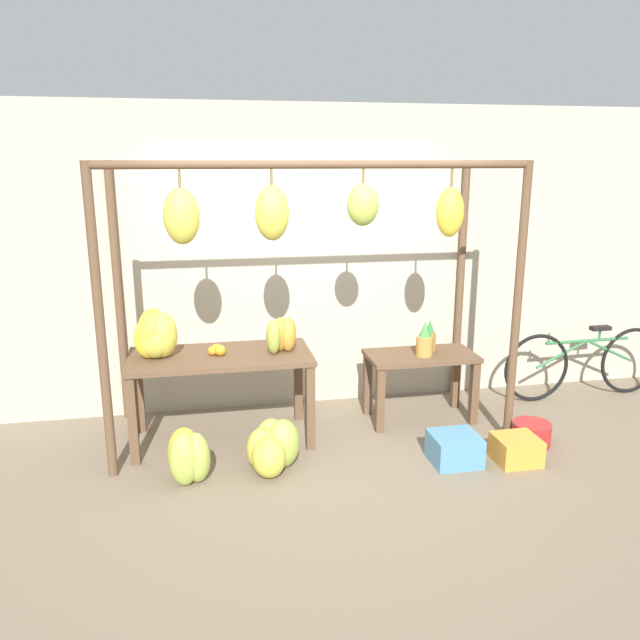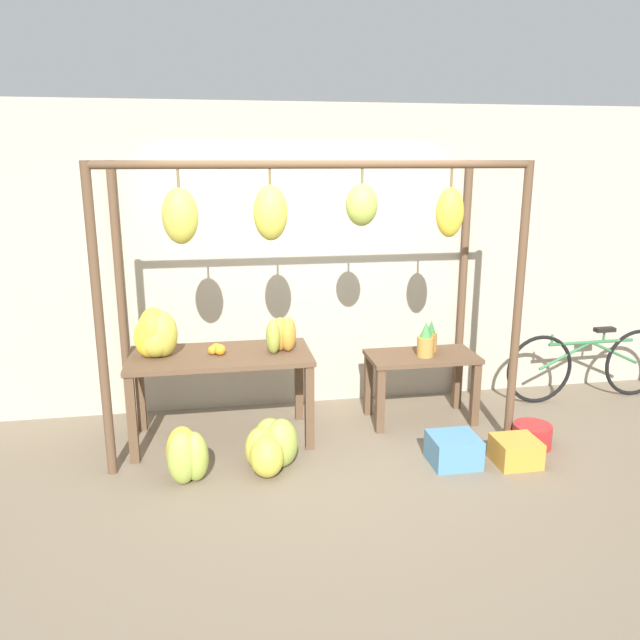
{
  "view_description": "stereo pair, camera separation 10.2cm",
  "coord_description": "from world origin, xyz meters",
  "px_view_note": "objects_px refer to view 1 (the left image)",
  "views": [
    {
      "loc": [
        -0.9,
        -4.31,
        2.31
      ],
      "look_at": [
        0.08,
        0.64,
        1.01
      ],
      "focal_mm": 35.0,
      "sensor_mm": 36.0,
      "label": 1
    },
    {
      "loc": [
        -0.8,
        -4.33,
        2.31
      ],
      "look_at": [
        0.08,
        0.64,
        1.01
      ],
      "focal_mm": 35.0,
      "sensor_mm": 36.0,
      "label": 2
    }
  ],
  "objects_px": {
    "banana_pile_ground_right": "(272,447)",
    "papaya_pile": "(281,335)",
    "orange_pile": "(217,350)",
    "pineapple_cluster": "(426,340)",
    "fruit_crate_white": "(454,449)",
    "fruit_crate_purple": "(516,449)",
    "banana_pile_ground_left": "(188,457)",
    "banana_pile_on_table": "(155,336)",
    "blue_bucket": "(531,434)",
    "parked_bicycle": "(585,363)"
  },
  "relations": [
    {
      "from": "orange_pile",
      "to": "pineapple_cluster",
      "type": "distance_m",
      "value": 1.85
    },
    {
      "from": "fruit_crate_purple",
      "to": "banana_pile_ground_left",
      "type": "bearing_deg",
      "value": 176.2
    },
    {
      "from": "banana_pile_on_table",
      "to": "parked_bicycle",
      "type": "relative_size",
      "value": 0.23
    },
    {
      "from": "pineapple_cluster",
      "to": "fruit_crate_white",
      "type": "bearing_deg",
      "value": -94.01
    },
    {
      "from": "orange_pile",
      "to": "fruit_crate_purple",
      "type": "distance_m",
      "value": 2.51
    },
    {
      "from": "fruit_crate_white",
      "to": "papaya_pile",
      "type": "distance_m",
      "value": 1.65
    },
    {
      "from": "fruit_crate_white",
      "to": "banana_pile_on_table",
      "type": "bearing_deg",
      "value": 161.05
    },
    {
      "from": "fruit_crate_purple",
      "to": "blue_bucket",
      "type": "bearing_deg",
      "value": 43.16
    },
    {
      "from": "pineapple_cluster",
      "to": "blue_bucket",
      "type": "height_order",
      "value": "pineapple_cluster"
    },
    {
      "from": "banana_pile_on_table",
      "to": "orange_pile",
      "type": "bearing_deg",
      "value": -2.66
    },
    {
      "from": "banana_pile_ground_left",
      "to": "parked_bicycle",
      "type": "xyz_separation_m",
      "value": [
        3.86,
        0.99,
        0.16
      ]
    },
    {
      "from": "orange_pile",
      "to": "blue_bucket",
      "type": "height_order",
      "value": "orange_pile"
    },
    {
      "from": "pineapple_cluster",
      "to": "papaya_pile",
      "type": "distance_m",
      "value": 1.33
    },
    {
      "from": "banana_pile_on_table",
      "to": "fruit_crate_white",
      "type": "height_order",
      "value": "banana_pile_on_table"
    },
    {
      "from": "blue_bucket",
      "to": "parked_bicycle",
      "type": "height_order",
      "value": "parked_bicycle"
    },
    {
      "from": "blue_bucket",
      "to": "parked_bicycle",
      "type": "xyz_separation_m",
      "value": [
        1.06,
        0.89,
        0.26
      ]
    },
    {
      "from": "fruit_crate_white",
      "to": "fruit_crate_purple",
      "type": "distance_m",
      "value": 0.49
    },
    {
      "from": "banana_pile_ground_right",
      "to": "papaya_pile",
      "type": "relative_size",
      "value": 1.86
    },
    {
      "from": "pineapple_cluster",
      "to": "parked_bicycle",
      "type": "height_order",
      "value": "pineapple_cluster"
    },
    {
      "from": "banana_pile_on_table",
      "to": "banana_pile_ground_right",
      "type": "distance_m",
      "value": 1.29
    },
    {
      "from": "banana_pile_on_table",
      "to": "orange_pile",
      "type": "xyz_separation_m",
      "value": [
        0.48,
        -0.02,
        -0.14
      ]
    },
    {
      "from": "banana_pile_on_table",
      "to": "fruit_crate_white",
      "type": "bearing_deg",
      "value": -18.95
    },
    {
      "from": "banana_pile_ground_right",
      "to": "parked_bicycle",
      "type": "distance_m",
      "value": 3.35
    },
    {
      "from": "banana_pile_ground_right",
      "to": "fruit_crate_purple",
      "type": "relative_size",
      "value": 1.67
    },
    {
      "from": "orange_pile",
      "to": "fruit_crate_white",
      "type": "bearing_deg",
      "value": -22.96
    },
    {
      "from": "banana_pile_ground_left",
      "to": "parked_bicycle",
      "type": "relative_size",
      "value": 0.24
    },
    {
      "from": "banana_pile_on_table",
      "to": "pineapple_cluster",
      "type": "xyz_separation_m",
      "value": [
        2.33,
        0.08,
        -0.19
      ]
    },
    {
      "from": "pineapple_cluster",
      "to": "fruit_crate_white",
      "type": "xyz_separation_m",
      "value": [
        -0.06,
        -0.86,
        -0.63
      ]
    },
    {
      "from": "fruit_crate_white",
      "to": "blue_bucket",
      "type": "distance_m",
      "value": 0.78
    },
    {
      "from": "banana_pile_ground_left",
      "to": "fruit_crate_purple",
      "type": "bearing_deg",
      "value": -3.8
    },
    {
      "from": "orange_pile",
      "to": "banana_pile_on_table",
      "type": "bearing_deg",
      "value": 177.34
    },
    {
      "from": "pineapple_cluster",
      "to": "parked_bicycle",
      "type": "xyz_separation_m",
      "value": [
        1.76,
        0.21,
        -0.39
      ]
    },
    {
      "from": "orange_pile",
      "to": "banana_pile_ground_right",
      "type": "bearing_deg",
      "value": -57.24
    },
    {
      "from": "orange_pile",
      "to": "fruit_crate_purple",
      "type": "relative_size",
      "value": 0.44
    },
    {
      "from": "pineapple_cluster",
      "to": "fruit_crate_white",
      "type": "height_order",
      "value": "pineapple_cluster"
    },
    {
      "from": "orange_pile",
      "to": "papaya_pile",
      "type": "distance_m",
      "value": 0.54
    },
    {
      "from": "fruit_crate_purple",
      "to": "banana_pile_ground_right",
      "type": "bearing_deg",
      "value": 172.09
    },
    {
      "from": "banana_pile_ground_right",
      "to": "parked_bicycle",
      "type": "xyz_separation_m",
      "value": [
        3.23,
        0.89,
        0.18
      ]
    },
    {
      "from": "fruit_crate_white",
      "to": "fruit_crate_purple",
      "type": "relative_size",
      "value": 1.11
    },
    {
      "from": "banana_pile_on_table",
      "to": "fruit_crate_purple",
      "type": "relative_size",
      "value": 1.23
    },
    {
      "from": "banana_pile_on_table",
      "to": "parked_bicycle",
      "type": "height_order",
      "value": "banana_pile_on_table"
    },
    {
      "from": "banana_pile_on_table",
      "to": "banana_pile_ground_left",
      "type": "relative_size",
      "value": 0.97
    },
    {
      "from": "orange_pile",
      "to": "parked_bicycle",
      "type": "relative_size",
      "value": 0.08
    },
    {
      "from": "banana_pile_ground_right",
      "to": "orange_pile",
      "type": "bearing_deg",
      "value": 122.76
    },
    {
      "from": "banana_pile_ground_right",
      "to": "papaya_pile",
      "type": "bearing_deg",
      "value": 74.4
    },
    {
      "from": "banana_pile_ground_right",
      "to": "papaya_pile",
      "type": "distance_m",
      "value": 0.93
    },
    {
      "from": "banana_pile_on_table",
      "to": "banana_pile_ground_left",
      "type": "distance_m",
      "value": 1.04
    },
    {
      "from": "pineapple_cluster",
      "to": "orange_pile",
      "type": "bearing_deg",
      "value": -176.88
    },
    {
      "from": "orange_pile",
      "to": "blue_bucket",
      "type": "xyz_separation_m",
      "value": [
        2.54,
        -0.58,
        -0.7
      ]
    },
    {
      "from": "banana_pile_ground_left",
      "to": "blue_bucket",
      "type": "height_order",
      "value": "banana_pile_ground_left"
    }
  ]
}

